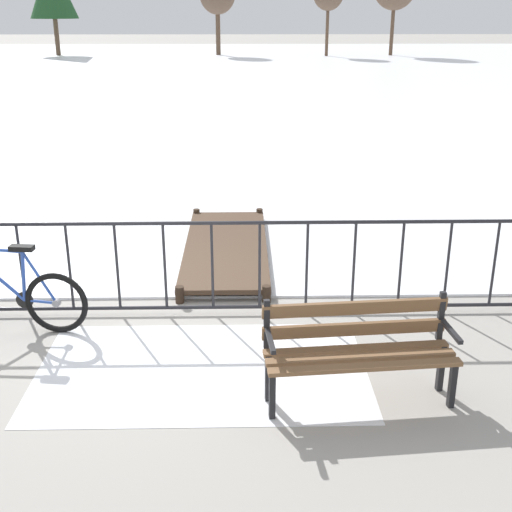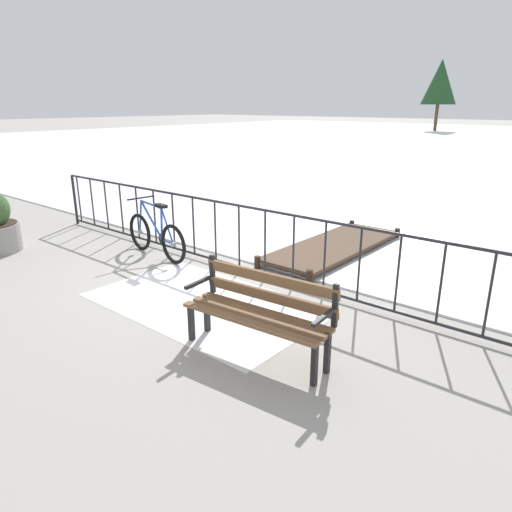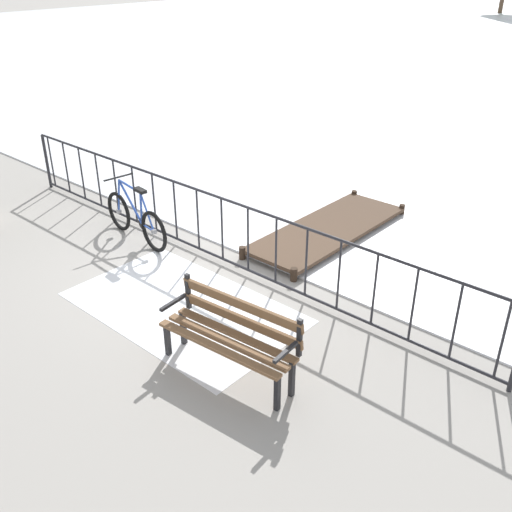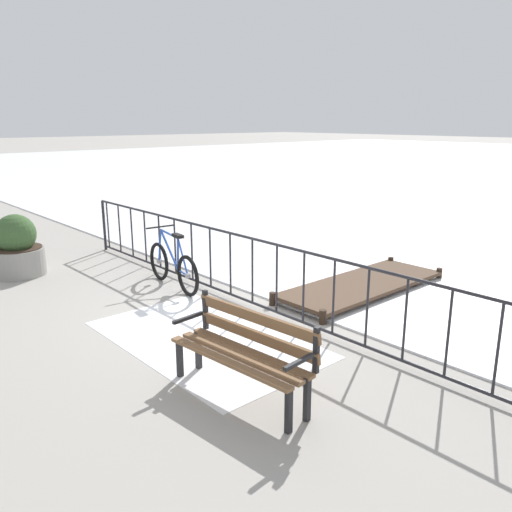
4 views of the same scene
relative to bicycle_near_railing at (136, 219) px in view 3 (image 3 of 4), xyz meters
name	(u,v)px [view 3 (image 3 of 4)]	position (x,y,z in m)	size (l,w,h in m)	color
ground_plane	(211,258)	(1.34, 0.34, -0.37)	(160.00, 160.00, 0.00)	#9E9991
snow_patch	(183,307)	(2.04, -0.86, -0.36)	(3.05, 1.83, 0.01)	white
railing_fence	(210,225)	(1.34, 0.34, 0.19)	(9.06, 0.06, 1.07)	#232328
bicycle_near_railing	(136,219)	(0.00, 0.00, 0.00)	(1.71, 0.52, 0.97)	black
park_bench	(232,331)	(3.39, -1.34, 0.14)	(1.64, 0.62, 0.89)	brown
wooden_dock	(328,229)	(2.20, 2.17, -0.25)	(1.10, 3.16, 0.20)	#4C3828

